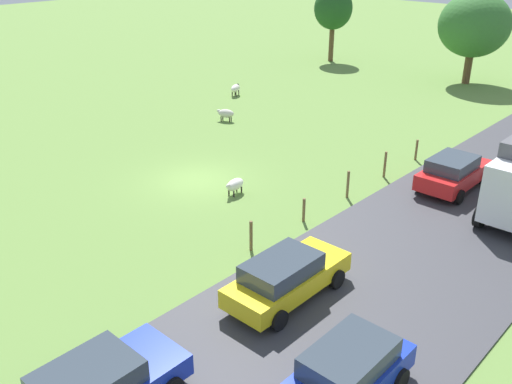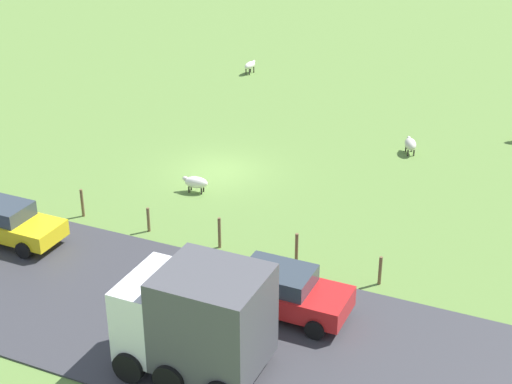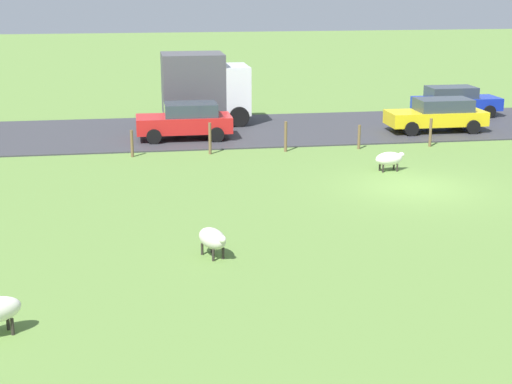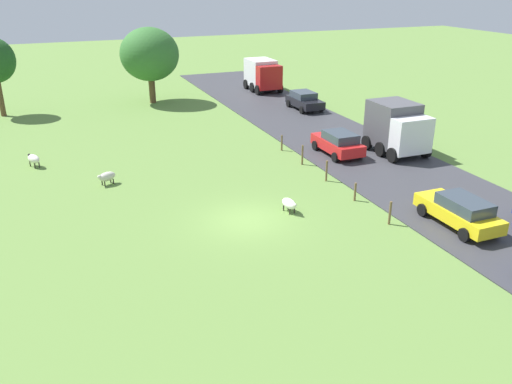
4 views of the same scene
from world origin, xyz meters
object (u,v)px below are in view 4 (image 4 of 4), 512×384
Objects in this scene: tree_1 at (150,54)px; car_4 at (460,211)px; car_1 at (338,143)px; sheep_0 at (289,204)px; truck_0 at (263,74)px; sheep_2 at (34,159)px; sheep_3 at (107,177)px; car_3 at (304,100)px; truck_1 at (397,127)px.

tree_1 is 33.01m from car_4.
tree_1 is at bearing 104.23° from car_4.
car_4 is at bearing -90.68° from car_1.
sheep_0 is 8.23m from car_4.
truck_0 is (11.59, 0.86, -2.70)m from tree_1.
sheep_3 is at bearing -51.16° from sheep_2.
car_1 is (8.21, -20.19, -3.57)m from tree_1.
car_1 is 0.92× the size of car_4.
car_4 is at bearing -99.23° from car_3.
sheep_3 is 21.32m from tree_1.
truck_1 is 13.46m from car_3.
car_4 is at bearing -75.77° from tree_1.
sheep_0 is 0.29× the size of truck_1.
car_4 reaches higher than sheep_0.
car_3 is (18.80, 11.88, 0.37)m from sheep_3.
truck_0 is (18.43, 20.65, 1.25)m from sheep_3.
truck_0 is 1.08× the size of truck_1.
sheep_0 is 10.98m from sheep_3.
sheep_0 is at bearing -110.21° from truck_0.
truck_1 reaches higher than sheep_0.
car_1 is at bearing 89.32° from car_4.
truck_1 is (18.79, -1.55, 1.35)m from sheep_3.
truck_0 is 21.33m from car_1.
car_4 is at bearing -34.03° from sheep_0.
truck_1 is at bearing 28.75° from sheep_0.
truck_0 is at bearing 4.23° from tree_1.
sheep_2 is 19.61m from car_1.
car_3 reaches higher than sheep_3.
sheep_3 is 0.28× the size of truck_1.
sheep_3 is 0.26× the size of car_4.
car_3 is at bearing -33.52° from tree_1.
car_3 reaches higher than sheep_0.
sheep_3 is 0.29× the size of car_3.
sheep_2 is 0.30× the size of car_1.
truck_1 reaches higher than car_3.
truck_0 reaches higher than car_3.
car_3 is 0.92× the size of car_4.
truck_1 is 1.00× the size of car_1.
car_3 is (11.95, -7.92, -3.59)m from tree_1.
car_4 is (18.77, -16.81, 0.30)m from sheep_2.
sheep_2 is at bearing 134.41° from sheep_0.
truck_1 is at bearing 69.66° from car_4.
tree_1 reaches higher than car_4.
sheep_0 is 0.29× the size of car_3.
tree_1 is 11.93m from truck_0.
truck_1 is (0.36, -22.20, 0.10)m from truck_0.
truck_0 is 1.00× the size of car_4.
truck_1 is (22.65, -6.34, 1.30)m from sheep_2.
tree_1 is 14.78m from car_3.
tree_1 is (-1.26, 27.21, 3.98)m from sheep_0.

